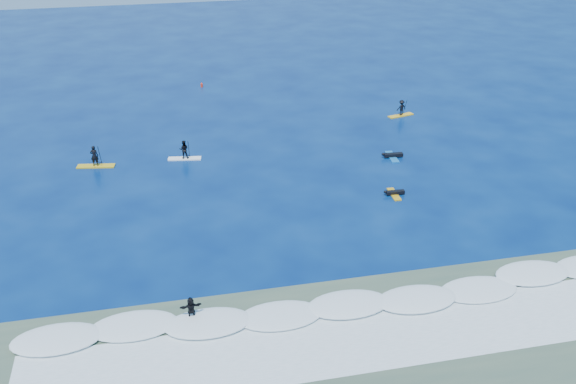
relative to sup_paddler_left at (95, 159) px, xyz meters
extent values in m
plane|color=#04194E|center=(14.06, -12.35, -0.68)|extent=(160.00, 160.00, 0.00)
cube|color=#3C5241|center=(14.06, -26.35, -0.67)|extent=(90.00, 13.00, 0.01)
cube|color=white|center=(14.06, -22.35, -0.68)|extent=(40.00, 6.00, 0.30)
cube|color=silver|center=(14.06, -25.35, -0.68)|extent=(34.00, 5.00, 0.02)
cube|color=gold|center=(0.00, 0.00, -0.63)|extent=(3.18, 1.27, 0.10)
imported|color=black|center=(0.00, 0.00, 0.31)|extent=(0.71, 0.53, 1.78)
cylinder|color=black|center=(0.45, -0.07, 0.25)|extent=(0.16, 0.71, 2.07)
cube|color=black|center=(0.45, -0.07, -0.73)|extent=(0.12, 0.03, 0.31)
cube|color=white|center=(7.34, -0.03, -0.63)|extent=(2.87, 1.12, 0.09)
imported|color=black|center=(7.34, -0.03, 0.22)|extent=(0.87, 0.72, 1.61)
cylinder|color=black|center=(7.75, -0.10, 0.16)|extent=(0.14, 0.64, 1.88)
cube|color=black|center=(7.75, -0.10, -0.73)|extent=(0.11, 0.03, 0.28)
cube|color=gold|center=(29.17, 5.84, -0.63)|extent=(2.78, 1.30, 0.09)
imported|color=black|center=(29.17, 5.84, 0.19)|extent=(1.11, 0.80, 1.55)
cylinder|color=black|center=(29.56, 5.94, 0.13)|extent=(0.19, 0.61, 1.81)
cube|color=black|center=(29.56, 5.94, -0.72)|extent=(0.11, 0.03, 0.27)
cube|color=gold|center=(22.52, -10.02, -0.63)|extent=(0.64, 2.08, 0.10)
cube|color=black|center=(22.61, -10.03, -0.46)|extent=(1.44, 0.44, 0.23)
sphere|color=black|center=(21.81, -9.99, -0.37)|extent=(0.23, 0.23, 0.23)
cube|color=#1665AB|center=(24.80, -3.44, -0.62)|extent=(0.80, 2.40, 0.11)
cube|color=black|center=(24.91, -3.45, -0.43)|extent=(1.66, 0.55, 0.27)
sphere|color=black|center=(23.99, -3.38, -0.32)|extent=(0.27, 0.27, 0.27)
cube|color=white|center=(6.22, -21.91, -0.48)|extent=(2.02, 0.74, 0.10)
imported|color=black|center=(6.22, -21.91, 0.24)|extent=(1.26, 0.52, 1.32)
cylinder|color=red|center=(10.60, 19.09, -0.47)|extent=(0.26, 0.26, 0.42)
cone|color=red|center=(10.60, 19.09, -0.16)|extent=(0.19, 0.19, 0.21)
camera|label=1|loc=(5.48, -50.65, 22.15)|focal=40.00mm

